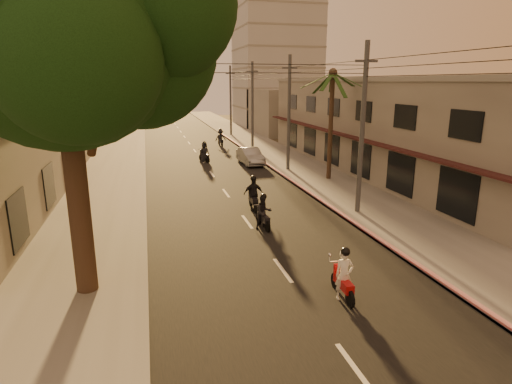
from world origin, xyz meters
TOP-DOWN VIEW (x-y plane):
  - ground at (0.00, 0.00)m, footprint 160.00×160.00m
  - road at (0.00, 20.00)m, footprint 10.00×140.00m
  - sidewalk_right at (7.50, 20.00)m, footprint 5.00×140.00m
  - sidewalk_left at (-7.50, 20.00)m, footprint 5.00×140.00m
  - curb_stripe at (5.10, 15.00)m, footprint 0.20×60.00m
  - shophouse_row at (13.95, 18.00)m, footprint 8.80×34.20m
  - distant_tower at (16.00, 56.00)m, footprint 12.10×12.10m
  - broadleaf_tree at (-6.61, 2.14)m, footprint 9.60×8.70m
  - palm_tree at (8.00, 16.00)m, footprint 5.00×5.00m
  - utility_poles at (6.20, 20.00)m, footprint 1.20×48.26m
  - filler_right at (14.00, 45.00)m, footprint 8.00×14.00m
  - filler_left_near at (-14.00, 34.00)m, footprint 8.00×14.00m
  - filler_left_far at (-14.00, 52.00)m, footprint 8.00×14.00m
  - scooter_red at (1.27, -0.55)m, footprint 0.72×1.86m
  - scooter_mid_a at (0.56, 6.86)m, footprint 0.93×1.81m
  - scooter_mid_b at (0.84, 10.02)m, footprint 1.13×2.02m
  - scooter_far_a at (0.15, 25.34)m, footprint 1.22×1.83m
  - scooter_far_b at (3.21, 34.70)m, footprint 1.27×1.98m
  - parked_car at (3.88, 23.34)m, footprint 1.94×4.49m

SIDE VIEW (x-z plane):
  - ground at x=0.00m, z-range 0.00..0.00m
  - road at x=0.00m, z-range 0.00..0.02m
  - sidewalk_right at x=7.50m, z-range 0.00..0.12m
  - sidewalk_left at x=-7.50m, z-range 0.00..0.12m
  - curb_stripe at x=5.10m, z-range 0.00..0.20m
  - parked_car at x=3.88m, z-range 0.00..1.43m
  - scooter_red at x=1.27m, z-range -0.12..1.72m
  - scooter_mid_a at x=0.56m, z-range -0.08..1.70m
  - scooter_far_a at x=0.15m, z-range -0.09..1.79m
  - scooter_mid_b at x=0.84m, z-range -0.11..1.88m
  - scooter_far_b at x=3.21m, z-range -0.09..1.86m
  - filler_left_near at x=-14.00m, z-range 0.00..4.40m
  - filler_right at x=14.00m, z-range 0.00..6.00m
  - filler_left_far at x=-14.00m, z-range 0.00..7.00m
  - shophouse_row at x=13.95m, z-range 0.00..7.30m
  - utility_poles at x=6.20m, z-range 2.04..11.04m
  - palm_tree at x=8.00m, z-range 3.05..11.25m
  - broadleaf_tree at x=-6.61m, z-range 2.43..14.53m
  - distant_tower at x=16.00m, z-range 0.00..28.00m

